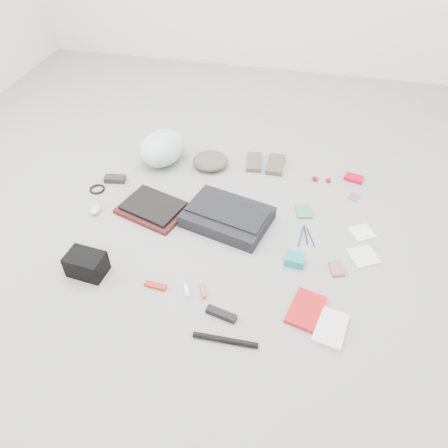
% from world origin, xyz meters
% --- Properties ---
extents(ground_plane, '(4.00, 4.00, 0.00)m').
position_xyz_m(ground_plane, '(0.00, 0.00, 0.00)').
color(ground_plane, gray).
extents(messenger_bag, '(0.48, 0.40, 0.07)m').
position_xyz_m(messenger_bag, '(0.00, 0.07, 0.04)').
color(messenger_bag, black).
rests_on(messenger_bag, ground_plane).
extents(bag_flap, '(0.44, 0.28, 0.01)m').
position_xyz_m(bag_flap, '(0.00, 0.07, 0.08)').
color(bag_flap, black).
rests_on(bag_flap, messenger_bag).
extents(laptop_sleeve, '(0.41, 0.35, 0.02)m').
position_xyz_m(laptop_sleeve, '(-0.40, 0.07, 0.01)').
color(laptop_sleeve, '#461615').
rests_on(laptop_sleeve, ground_plane).
extents(laptop, '(0.35, 0.30, 0.02)m').
position_xyz_m(laptop, '(-0.40, 0.07, 0.03)').
color(laptop, black).
rests_on(laptop, laptop_sleeve).
extents(bike_helmet, '(0.32, 0.36, 0.19)m').
position_xyz_m(bike_helmet, '(-0.50, 0.52, 0.10)').
color(bike_helmet, '#B2EEDE').
rests_on(bike_helmet, ground_plane).
extents(beanie, '(0.26, 0.25, 0.07)m').
position_xyz_m(beanie, '(-0.20, 0.54, 0.04)').
color(beanie, brown).
rests_on(beanie, ground_plane).
extents(mitten_left, '(0.11, 0.19, 0.03)m').
position_xyz_m(mitten_left, '(0.05, 0.62, 0.01)').
color(mitten_left, brown).
rests_on(mitten_left, ground_plane).
extents(mitten_right, '(0.10, 0.19, 0.03)m').
position_xyz_m(mitten_right, '(0.18, 0.62, 0.01)').
color(mitten_right, brown).
rests_on(mitten_right, ground_plane).
extents(power_brick, '(0.13, 0.07, 0.03)m').
position_xyz_m(power_brick, '(-0.71, 0.27, 0.02)').
color(power_brick, black).
rests_on(power_brick, ground_plane).
extents(cable_coil, '(0.10, 0.10, 0.01)m').
position_xyz_m(cable_coil, '(-0.77, 0.17, 0.01)').
color(cable_coil, black).
rests_on(cable_coil, ground_plane).
extents(mouse, '(0.06, 0.09, 0.03)m').
position_xyz_m(mouse, '(-0.70, -0.00, 0.02)').
color(mouse, silver).
rests_on(mouse, ground_plane).
extents(camera_bag, '(0.18, 0.14, 0.11)m').
position_xyz_m(camera_bag, '(-0.55, -0.40, 0.06)').
color(camera_bag, black).
rests_on(camera_bag, ground_plane).
extents(multitool, '(0.10, 0.04, 0.02)m').
position_xyz_m(multitool, '(-0.22, -0.42, 0.01)').
color(multitool, '#A41E19').
rests_on(multitool, ground_plane).
extents(toiletry_tube_white, '(0.05, 0.07, 0.02)m').
position_xyz_m(toiletry_tube_white, '(-0.08, -0.42, 0.01)').
color(toiletry_tube_white, white).
rests_on(toiletry_tube_white, ground_plane).
extents(toiletry_tube_orange, '(0.05, 0.07, 0.02)m').
position_xyz_m(toiletry_tube_orange, '(-0.00, -0.40, 0.01)').
color(toiletry_tube_orange, '#C36724').
rests_on(toiletry_tube_orange, ground_plane).
extents(u_lock, '(0.14, 0.06, 0.03)m').
position_xyz_m(u_lock, '(0.10, -0.51, 0.01)').
color(u_lock, black).
rests_on(u_lock, ground_plane).
extents(bike_pump, '(0.27, 0.03, 0.02)m').
position_xyz_m(bike_pump, '(0.15, -0.62, 0.01)').
color(bike_pump, black).
rests_on(bike_pump, ground_plane).
extents(book_red, '(0.17, 0.22, 0.02)m').
position_xyz_m(book_red, '(0.45, -0.40, 0.01)').
color(book_red, red).
rests_on(book_red, ground_plane).
extents(book_white, '(0.15, 0.20, 0.02)m').
position_xyz_m(book_white, '(0.56, -0.47, 0.01)').
color(book_white, silver).
rests_on(book_white, ground_plane).
extents(notepad, '(0.10, 0.12, 0.01)m').
position_xyz_m(notepad, '(0.38, 0.24, 0.01)').
color(notepad, '#3A8545').
rests_on(notepad, ground_plane).
extents(pen_blue, '(0.02, 0.15, 0.01)m').
position_xyz_m(pen_blue, '(0.39, 0.05, 0.00)').
color(pen_blue, navy).
rests_on(pen_blue, ground_plane).
extents(pen_black, '(0.03, 0.14, 0.01)m').
position_xyz_m(pen_black, '(0.41, 0.06, 0.00)').
color(pen_black, black).
rests_on(pen_black, ground_plane).
extents(pen_navy, '(0.05, 0.13, 0.01)m').
position_xyz_m(pen_navy, '(0.44, 0.05, 0.00)').
color(pen_navy, navy).
rests_on(pen_navy, ground_plane).
extents(accordion_wallet, '(0.10, 0.08, 0.04)m').
position_xyz_m(accordion_wallet, '(0.37, -0.14, 0.02)').
color(accordion_wallet, teal).
rests_on(accordion_wallet, ground_plane).
extents(card_deck, '(0.08, 0.10, 0.02)m').
position_xyz_m(card_deck, '(0.57, -0.14, 0.01)').
color(card_deck, gray).
rests_on(card_deck, ground_plane).
extents(napkin_top, '(0.15, 0.15, 0.01)m').
position_xyz_m(napkin_top, '(0.69, 0.14, 0.00)').
color(napkin_top, white).
rests_on(napkin_top, ground_plane).
extents(napkin_bottom, '(0.17, 0.17, 0.01)m').
position_xyz_m(napkin_bottom, '(0.69, -0.03, 0.00)').
color(napkin_bottom, silver).
rests_on(napkin_bottom, ground_plane).
extents(lollipop_a, '(0.04, 0.04, 0.03)m').
position_xyz_m(lollipop_a, '(0.42, 0.53, 0.01)').
color(lollipop_a, '#A30D07').
rests_on(lollipop_a, ground_plane).
extents(lollipop_b, '(0.03, 0.03, 0.03)m').
position_xyz_m(lollipop_b, '(0.43, 0.53, 0.01)').
color(lollipop_b, '#B11923').
rests_on(lollipop_b, ground_plane).
extents(lollipop_c, '(0.03, 0.03, 0.03)m').
position_xyz_m(lollipop_c, '(0.50, 0.53, 0.01)').
color(lollipop_c, maroon).
rests_on(lollipop_c, ground_plane).
extents(altoids_tin, '(0.12, 0.09, 0.02)m').
position_xyz_m(altoids_tin, '(0.64, 0.59, 0.01)').
color(altoids_tin, red).
rests_on(altoids_tin, ground_plane).
extents(stamp_sheet, '(0.08, 0.08, 0.00)m').
position_xyz_m(stamp_sheet, '(0.65, 0.43, 0.00)').
color(stamp_sheet, '#965F79').
rests_on(stamp_sheet, ground_plane).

